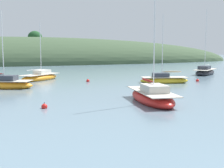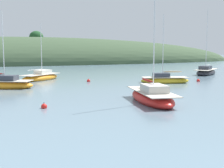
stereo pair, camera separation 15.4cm
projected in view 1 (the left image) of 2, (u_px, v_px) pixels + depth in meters
far_shoreline_hill at (29, 63)px, 92.00m from camera, size 150.00×36.00×20.40m
sailboat_blue_center at (40, 77)px, 41.14m from camera, size 6.67×6.39×8.17m
sailboat_orange_cutter at (152, 97)px, 23.84m from camera, size 3.73×7.77×10.42m
sailboat_yellow_far at (205, 72)px, 50.25m from camera, size 7.58×6.65×11.18m
sailboat_teal_outer at (164, 80)px, 37.62m from camera, size 6.56×3.78×8.86m
sailboat_black_sloop at (2, 84)px, 32.45m from camera, size 7.42×5.22×8.71m
mooring_buoy_outer at (44, 107)px, 21.31m from camera, size 0.44×0.44×0.54m
mooring_buoy_channel at (197, 81)px, 39.33m from camera, size 0.44×0.44×0.54m
mooring_buoy_inner at (88, 81)px, 38.92m from camera, size 0.44×0.44×0.54m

